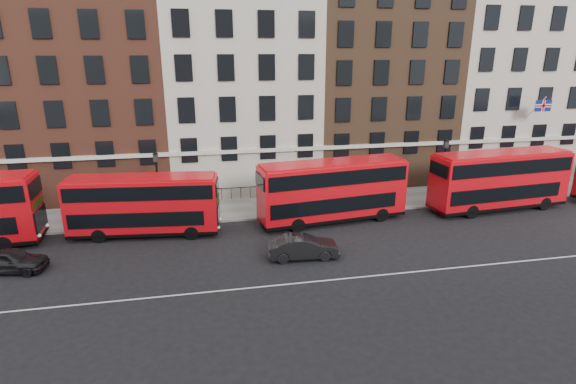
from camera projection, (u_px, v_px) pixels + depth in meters
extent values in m
plane|color=black|center=(275.00, 268.00, 26.25)|extent=(120.00, 120.00, 0.00)
cube|color=gray|center=(254.00, 207.00, 36.03)|extent=(80.00, 5.00, 0.15)
cube|color=gray|center=(258.00, 218.00, 33.70)|extent=(80.00, 0.30, 0.16)
cube|color=white|center=(281.00, 285.00, 24.38)|extent=(70.00, 0.12, 0.01)
cube|color=brown|center=(87.00, 64.00, 37.36)|extent=(12.80, 10.00, 22.00)
cube|color=#B0AD9C|center=(241.00, 81.00, 40.17)|extent=(12.80, 10.00, 19.00)
cube|color=brown|center=(377.00, 68.00, 42.21)|extent=(12.80, 10.00, 21.00)
cube|color=#BAB0A1|center=(498.00, 72.00, 44.71)|extent=(12.80, 10.00, 20.00)
cube|color=black|center=(41.00, 218.00, 29.40)|extent=(0.16, 2.33, 1.38)
cube|color=black|center=(38.00, 202.00, 29.06)|extent=(0.15, 2.01, 0.44)
cylinder|color=black|center=(4.00, 244.00, 28.21)|extent=(1.07, 0.33, 1.06)
cylinder|color=black|center=(16.00, 230.00, 30.41)|extent=(1.07, 0.33, 1.06)
cube|color=red|center=(144.00, 205.00, 30.27)|extent=(10.08, 3.40, 3.72)
cube|color=black|center=(146.00, 229.00, 30.80)|extent=(10.08, 3.44, 0.23)
cube|color=black|center=(140.00, 214.00, 30.44)|extent=(8.96, 3.35, 0.99)
cube|color=black|center=(142.00, 189.00, 29.91)|extent=(9.71, 3.44, 0.94)
cube|color=red|center=(141.00, 178.00, 29.68)|extent=(9.77, 3.18, 0.17)
cube|color=black|center=(219.00, 213.00, 30.90)|extent=(0.30, 2.07, 1.22)
cube|color=black|center=(218.00, 199.00, 30.59)|extent=(0.27, 1.79, 0.40)
cylinder|color=black|center=(192.00, 233.00, 30.05)|extent=(0.96, 0.36, 0.94)
cylinder|color=black|center=(195.00, 221.00, 32.05)|extent=(0.96, 0.36, 0.94)
cylinder|color=black|center=(99.00, 236.00, 29.56)|extent=(0.96, 0.36, 0.94)
cylinder|color=black|center=(108.00, 224.00, 31.56)|extent=(0.96, 0.36, 0.94)
cube|color=red|center=(333.00, 191.00, 32.63)|extent=(11.04, 3.89, 4.06)
cube|color=black|center=(332.00, 215.00, 33.21)|extent=(11.04, 3.93, 0.25)
cube|color=black|center=(328.00, 200.00, 32.75)|extent=(9.82, 3.82, 1.08)
cube|color=black|center=(333.00, 174.00, 32.25)|extent=(10.64, 3.92, 1.03)
cube|color=red|center=(333.00, 163.00, 32.00)|extent=(10.70, 3.65, 0.19)
cube|color=black|center=(397.00, 194.00, 34.49)|extent=(0.36, 2.26, 1.34)
cube|color=black|center=(398.00, 180.00, 34.16)|extent=(0.32, 1.95, 0.43)
cylinder|color=black|center=(381.00, 215.00, 33.20)|extent=(1.06, 0.41, 1.03)
cylinder|color=black|center=(367.00, 205.00, 35.29)|extent=(1.06, 0.41, 1.03)
cylinder|color=black|center=(298.00, 225.00, 31.24)|extent=(1.06, 0.41, 1.03)
cylinder|color=black|center=(287.00, 214.00, 33.33)|extent=(1.06, 0.41, 1.03)
cube|color=red|center=(499.00, 180.00, 35.10)|extent=(11.24, 3.52, 4.16)
cube|color=black|center=(496.00, 203.00, 35.70)|extent=(11.24, 3.56, 0.25)
cube|color=black|center=(495.00, 189.00, 35.24)|extent=(9.98, 3.50, 1.11)
cube|color=black|center=(502.00, 164.00, 34.71)|extent=(10.82, 3.57, 1.05)
cube|color=red|center=(503.00, 153.00, 34.45)|extent=(10.91, 3.29, 0.19)
cube|color=black|center=(555.00, 184.00, 36.79)|extent=(0.27, 2.32, 1.37)
cube|color=black|center=(558.00, 171.00, 36.45)|extent=(0.25, 2.00, 0.44)
cylinder|color=black|center=(544.00, 204.00, 35.53)|extent=(1.07, 0.38, 1.05)
cylinder|color=black|center=(522.00, 195.00, 37.70)|extent=(1.07, 0.38, 1.05)
cylinder|color=black|center=(472.00, 212.00, 33.79)|extent=(1.07, 0.38, 1.05)
cylinder|color=black|center=(453.00, 202.00, 35.95)|extent=(1.07, 0.38, 1.05)
imported|color=black|center=(9.00, 260.00, 25.67)|extent=(4.34, 2.36, 1.40)
imported|color=#242427|center=(303.00, 247.00, 27.35)|extent=(4.43, 1.78, 1.43)
cylinder|color=black|center=(159.00, 192.00, 32.04)|extent=(0.14, 0.14, 4.60)
cylinder|color=black|center=(161.00, 219.00, 32.65)|extent=(0.32, 0.32, 0.60)
cube|color=#262626|center=(156.00, 158.00, 31.26)|extent=(0.32, 0.32, 0.55)
cone|color=black|center=(155.00, 153.00, 31.15)|extent=(0.44, 0.44, 0.25)
cylinder|color=black|center=(443.00, 175.00, 36.37)|extent=(0.14, 0.14, 4.60)
cylinder|color=black|center=(440.00, 199.00, 36.98)|extent=(0.32, 0.32, 0.60)
cube|color=#262626|center=(446.00, 144.00, 35.59)|extent=(0.32, 0.32, 0.55)
cone|color=black|center=(447.00, 140.00, 35.49)|extent=(0.44, 0.44, 0.25)
cylinder|color=black|center=(521.00, 184.00, 37.58)|extent=(0.12, 0.12, 2.60)
cube|color=black|center=(525.00, 166.00, 36.95)|extent=(0.25, 0.30, 0.75)
sphere|color=red|center=(527.00, 163.00, 36.73)|extent=(0.14, 0.14, 0.14)
sphere|color=#0C9919|center=(526.00, 169.00, 36.86)|extent=(0.14, 0.14, 0.14)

